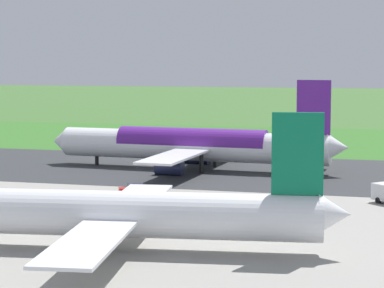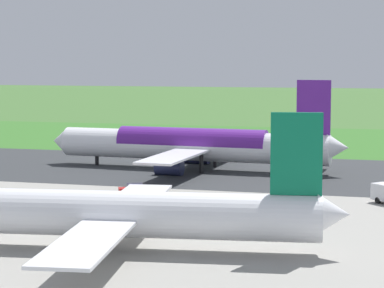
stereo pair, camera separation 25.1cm
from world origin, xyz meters
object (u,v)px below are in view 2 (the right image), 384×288
(service_car_followme, at_px, (134,189))
(traffic_cone_orange, at_px, (149,138))
(no_stopping_sign, at_px, (182,133))
(airliner_parked_mid, at_px, (109,213))
(airliner_main, at_px, (194,145))

(service_car_followme, distance_m, traffic_cone_orange, 78.41)
(no_stopping_sign, distance_m, traffic_cone_orange, 8.07)
(airliner_parked_mid, relative_size, traffic_cone_orange, 87.84)
(airliner_main, height_order, service_car_followme, airliner_main)
(service_car_followme, bearing_deg, airliner_main, -93.87)
(airliner_parked_mid, bearing_deg, airliner_main, -83.84)
(airliner_parked_mid, height_order, service_car_followme, airliner_parked_mid)
(airliner_parked_mid, relative_size, service_car_followme, 10.57)
(traffic_cone_orange, bearing_deg, service_car_followme, 106.36)
(airliner_main, distance_m, service_car_followme, 27.18)
(traffic_cone_orange, bearing_deg, airliner_parked_mid, 105.86)
(service_car_followme, xyz_separation_m, traffic_cone_orange, (22.09, -75.23, -0.57))
(no_stopping_sign, xyz_separation_m, traffic_cone_orange, (7.76, 1.90, -1.14))
(service_car_followme, distance_m, no_stopping_sign, 78.45)
(no_stopping_sign, bearing_deg, service_car_followme, 100.52)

